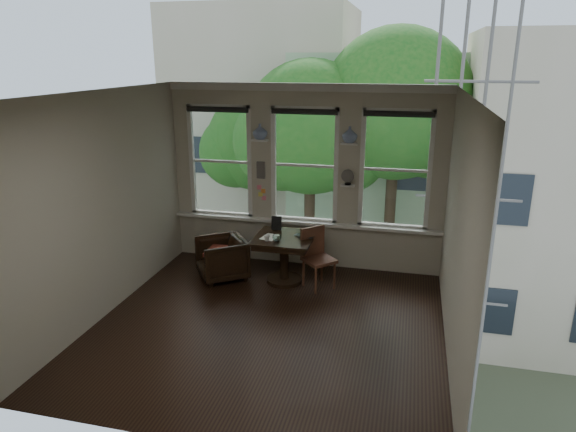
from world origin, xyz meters
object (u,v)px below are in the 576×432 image
(table, at_px, (284,259))
(laptop, at_px, (303,237))
(side_chair_right, at_px, (319,259))
(armchair_left, at_px, (222,258))
(mug, at_px, (267,238))

(table, distance_m, laptop, 0.48)
(table, xyz_separation_m, side_chair_right, (0.57, -0.08, 0.09))
(table, height_order, laptop, laptop)
(side_chair_right, bearing_deg, table, 127.32)
(table, relative_size, armchair_left, 1.23)
(table, xyz_separation_m, mug, (-0.21, -0.24, 0.42))
(table, relative_size, side_chair_right, 0.98)
(side_chair_right, height_order, laptop, side_chair_right)
(laptop, xyz_separation_m, mug, (-0.50, -0.24, 0.03))
(laptop, bearing_deg, mug, -136.77)
(armchair_left, distance_m, laptop, 1.36)
(armchair_left, height_order, mug, mug)
(armchair_left, height_order, laptop, laptop)
(armchair_left, relative_size, side_chair_right, 0.80)
(table, distance_m, armchair_left, 1.01)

